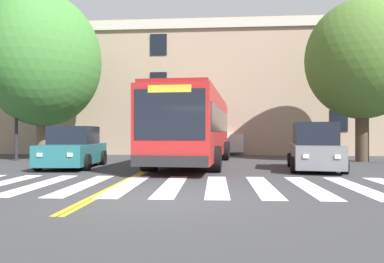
# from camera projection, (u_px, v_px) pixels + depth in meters

# --- Properties ---
(ground_plane) EXTENTS (120.00, 120.00, 0.00)m
(ground_plane) POSITION_uv_depth(u_px,v_px,m) (160.00, 199.00, 8.38)
(ground_plane) COLOR #38383A
(crosswalk) EXTENTS (14.55, 4.58, 0.01)m
(crosswalk) POSITION_uv_depth(u_px,v_px,m) (194.00, 186.00, 10.45)
(crosswalk) COLOR white
(crosswalk) RESTS_ON ground
(lane_line_yellow_inner) EXTENTS (0.12, 36.00, 0.01)m
(lane_line_yellow_inner) POSITION_uv_depth(u_px,v_px,m) (176.00, 155.00, 24.58)
(lane_line_yellow_inner) COLOR gold
(lane_line_yellow_inner) RESTS_ON ground
(lane_line_yellow_outer) EXTENTS (0.12, 36.00, 0.01)m
(lane_line_yellow_outer) POSITION_uv_depth(u_px,v_px,m) (178.00, 155.00, 24.57)
(lane_line_yellow_outer) COLOR gold
(lane_line_yellow_outer) RESTS_ON ground
(city_bus) EXTENTS (3.55, 11.65, 3.28)m
(city_bus) POSITION_uv_depth(u_px,v_px,m) (194.00, 126.00, 17.70)
(city_bus) COLOR #B22323
(city_bus) RESTS_ON ground
(car_teal_near_lane) EXTENTS (2.38, 4.40, 1.76)m
(car_teal_near_lane) POSITION_uv_depth(u_px,v_px,m) (74.00, 149.00, 15.92)
(car_teal_near_lane) COLOR #236B70
(car_teal_near_lane) RESTS_ON ground
(car_grey_far_lane) EXTENTS (2.37, 4.28, 1.89)m
(car_grey_far_lane) POSITION_uv_depth(u_px,v_px,m) (315.00, 148.00, 14.81)
(car_grey_far_lane) COLOR slate
(car_grey_far_lane) RESTS_ON ground
(car_white_behind_bus) EXTENTS (2.79, 5.17, 2.38)m
(car_white_behind_bus) POSITION_uv_depth(u_px,v_px,m) (222.00, 138.00, 26.41)
(car_white_behind_bus) COLOR white
(car_white_behind_bus) RESTS_ON ground
(street_tree_curbside_large) EXTENTS (5.73, 5.20, 8.30)m
(street_tree_curbside_large) POSITION_uv_depth(u_px,v_px,m) (362.00, 60.00, 19.14)
(street_tree_curbside_large) COLOR #4C3D2D
(street_tree_curbside_large) RESTS_ON ground
(street_tree_curbside_small) EXTENTS (7.82, 8.22, 9.27)m
(street_tree_curbside_small) POSITION_uv_depth(u_px,v_px,m) (43.00, 60.00, 20.95)
(street_tree_curbside_small) COLOR brown
(street_tree_curbside_small) RESTS_ON ground
(building_facade) EXTENTS (29.04, 8.93, 9.03)m
(building_facade) POSITION_uv_depth(u_px,v_px,m) (168.00, 94.00, 29.12)
(building_facade) COLOR tan
(building_facade) RESTS_ON ground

